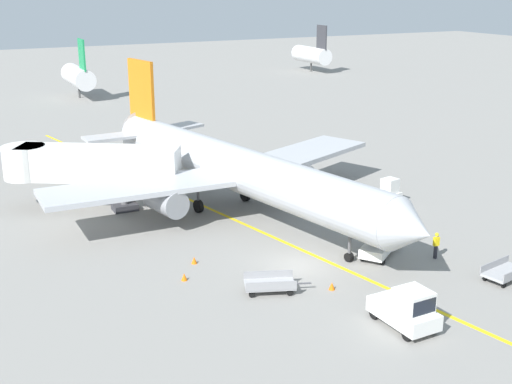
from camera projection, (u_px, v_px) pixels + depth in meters
The scene contains 16 objects.
ground_plane at pixel (300, 265), 41.38m from camera, with size 300.00×300.00×0.00m, color gray.
taxi_line_yellow at pixel (272, 236), 45.93m from camera, with size 0.30×80.00×0.01m, color yellow.
airliner at pixel (233, 168), 49.91m from camera, with size 28.04×35.13×10.10m.
jet_bridge at pixel (81, 164), 50.43m from camera, with size 12.25×8.83×4.85m.
pushback_tug at pixel (407, 309), 33.62m from camera, with size 2.03×3.67×2.20m.
baggage_tug_near_wing at pixel (379, 208), 48.84m from camera, with size 2.18×2.72×2.10m.
baggage_tug_by_cargo_door at pixel (387, 194), 52.03m from camera, with size 2.63×1.79×2.10m.
belt_loader_forward_hold at pixel (379, 244), 42.54m from camera, with size 4.78×3.95×2.59m.
baggage_cart_loaded at pixel (506, 272), 39.19m from camera, with size 3.84×2.07×0.94m.
baggage_cart_empty_trailing at pixel (270, 284), 37.64m from camera, with size 3.80×2.44×0.94m.
ground_crew_marshaller at pixel (436, 245), 42.07m from camera, with size 0.36×0.24×1.70m.
safety_cone_nose_left at pixel (184, 277), 39.15m from camera, with size 0.36×0.36×0.44m, color orange.
safety_cone_nose_right at pixel (194, 260), 41.48m from camera, with size 0.36×0.36×0.44m, color orange.
safety_cone_wingtip_left at pixel (332, 286), 37.98m from camera, with size 0.36×0.36×0.44m, color orange.
distant_aircraft_mid_right at pixel (78, 76), 99.23m from camera, with size 3.00×10.10×8.80m.
distant_aircraft_far_right at pixel (312, 54), 128.44m from camera, with size 3.00×10.10×8.80m.
Camera 1 is at (-19.53, -32.91, 16.59)m, focal length 47.54 mm.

